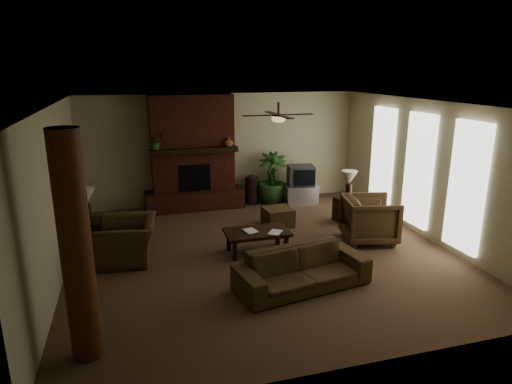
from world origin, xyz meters
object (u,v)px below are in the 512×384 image
object	(u,v)px
sofa	(302,263)
armchair_right	(370,217)
armchair_left	(127,234)
side_table_right	(348,210)
ottoman	(278,217)
floor_plant	(272,189)
lamp_left	(86,198)
coffee_table	(257,234)
tv_stand	(300,194)
log_column	(76,249)
floor_vase	(252,187)
side_table_left	(90,234)
lamp_right	(349,180)

from	to	relation	value
sofa	armchair_right	world-z (taller)	armchair_right
armchair_left	side_table_right	world-z (taller)	armchair_left
ottoman	floor_plant	size ratio (longest dim) A/B	0.45
ottoman	lamp_left	xyz separation A→B (m)	(-3.94, -0.18, 0.80)
armchair_left	coffee_table	size ratio (longest dim) A/B	0.96
tv_stand	floor_plant	size ratio (longest dim) A/B	0.64
armchair_left	log_column	bearing A→B (deg)	-4.03
floor_vase	coffee_table	bearing A→B (deg)	-103.63
ottoman	floor_vase	size ratio (longest dim) A/B	0.78
armchair_left	ottoman	bearing A→B (deg)	113.36
side_table_left	lamp_left	distance (m)	0.73
log_column	side_table_right	distance (m)	6.56
sofa	armchair_right	xyz separation A→B (m)	(2.03, 1.46, 0.09)
armchair_left	ottoman	size ratio (longest dim) A/B	1.92
floor_vase	lamp_left	bearing A→B (deg)	-153.05
armchair_right	ottoman	size ratio (longest dim) A/B	1.70
floor_plant	tv_stand	bearing A→B (deg)	-19.82
coffee_table	floor_vase	bearing A→B (deg)	76.37
sofa	armchair_left	bearing A→B (deg)	134.82
floor_plant	lamp_right	xyz separation A→B (m)	(1.20, -1.87, 0.63)
log_column	armchair_right	xyz separation A→B (m)	(5.21, 2.38, -0.89)
armchair_right	floor_plant	world-z (taller)	armchair_right
tv_stand	floor_plant	xyz separation A→B (m)	(-0.68, 0.25, 0.12)
armchair_right	coffee_table	distance (m)	2.34
lamp_right	log_column	bearing A→B (deg)	-146.34
lamp_left	side_table_left	bearing A→B (deg)	-90.00
lamp_right	ottoman	bearing A→B (deg)	171.69
armchair_left	side_table_left	world-z (taller)	armchair_left
sofa	lamp_right	size ratio (longest dim) A/B	3.32
armchair_right	lamp_left	world-z (taller)	lamp_left
log_column	coffee_table	size ratio (longest dim) A/B	2.33
sofa	side_table_right	size ratio (longest dim) A/B	3.92
log_column	side_table_right	xyz separation A→B (m)	(5.36, 3.61, -1.12)
tv_stand	side_table_right	bearing A→B (deg)	-71.26
armchair_right	floor_vase	xyz separation A→B (m)	(-1.59, 3.16, -0.08)
log_column	floor_plant	xyz separation A→B (m)	(4.13, 5.42, -1.03)
armchair_right	floor_plant	bearing A→B (deg)	32.20
side_table_left	lamp_left	bearing A→B (deg)	90.00
floor_plant	sofa	bearing A→B (deg)	-101.91
ottoman	side_table_right	bearing A→B (deg)	-6.18
lamp_right	side_table_right	bearing A→B (deg)	59.80
side_table_left	side_table_right	size ratio (longest dim) A/B	1.00
floor_vase	side_table_left	bearing A→B (deg)	-152.87
log_column	lamp_right	size ratio (longest dim) A/B	4.31
tv_stand	log_column	bearing A→B (deg)	-133.68
side_table_right	floor_vase	bearing A→B (deg)	131.97
log_column	armchair_right	size ratio (longest dim) A/B	2.74
armchair_right	side_table_left	xyz separation A→B (m)	(-5.41, 1.20, -0.24)
floor_plant	armchair_right	bearing A→B (deg)	-70.32
coffee_table	tv_stand	distance (m)	3.33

